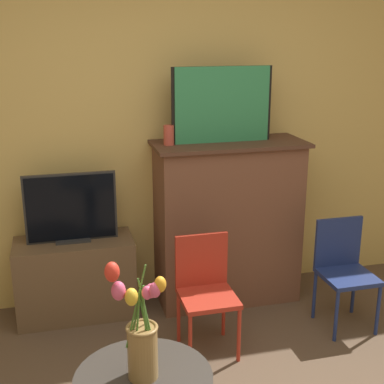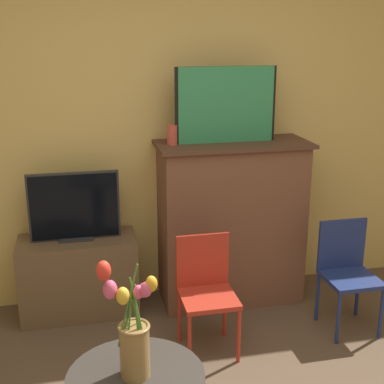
{
  "view_description": "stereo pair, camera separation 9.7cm",
  "coord_description": "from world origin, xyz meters",
  "px_view_note": "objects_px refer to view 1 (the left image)",
  "views": [
    {
      "loc": [
        -0.71,
        -1.62,
        1.94
      ],
      "look_at": [
        0.02,
        1.19,
        1.07
      ],
      "focal_mm": 50.0,
      "sensor_mm": 36.0,
      "label": 1
    },
    {
      "loc": [
        -0.61,
        -1.64,
        1.94
      ],
      "look_at": [
        0.02,
        1.19,
        1.07
      ],
      "focal_mm": 50.0,
      "sensor_mm": 36.0,
      "label": 2
    }
  ],
  "objects_px": {
    "tv_monitor": "(71,209)",
    "chair_red": "(205,286)",
    "vase_tulips": "(140,335)",
    "chair_blue": "(344,266)",
    "painting": "(222,105)"
  },
  "relations": [
    {
      "from": "tv_monitor",
      "to": "chair_red",
      "type": "bearing_deg",
      "value": -38.8
    },
    {
      "from": "tv_monitor",
      "to": "chair_red",
      "type": "height_order",
      "value": "tv_monitor"
    },
    {
      "from": "tv_monitor",
      "to": "vase_tulips",
      "type": "height_order",
      "value": "vase_tulips"
    },
    {
      "from": "tv_monitor",
      "to": "chair_red",
      "type": "distance_m",
      "value": 1.06
    },
    {
      "from": "vase_tulips",
      "to": "chair_blue",
      "type": "bearing_deg",
      "value": 34.16
    },
    {
      "from": "chair_red",
      "to": "vase_tulips",
      "type": "height_order",
      "value": "vase_tulips"
    },
    {
      "from": "chair_red",
      "to": "chair_blue",
      "type": "height_order",
      "value": "same"
    },
    {
      "from": "chair_blue",
      "to": "vase_tulips",
      "type": "relative_size",
      "value": 1.35
    },
    {
      "from": "painting",
      "to": "chair_red",
      "type": "bearing_deg",
      "value": -115.06
    },
    {
      "from": "chair_blue",
      "to": "vase_tulips",
      "type": "height_order",
      "value": "vase_tulips"
    },
    {
      "from": "vase_tulips",
      "to": "painting",
      "type": "bearing_deg",
      "value": 62.26
    },
    {
      "from": "painting",
      "to": "chair_red",
      "type": "height_order",
      "value": "painting"
    },
    {
      "from": "chair_blue",
      "to": "vase_tulips",
      "type": "distance_m",
      "value": 1.9
    },
    {
      "from": "chair_red",
      "to": "vase_tulips",
      "type": "distance_m",
      "value": 1.19
    },
    {
      "from": "painting",
      "to": "tv_monitor",
      "type": "relative_size",
      "value": 1.16
    }
  ]
}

